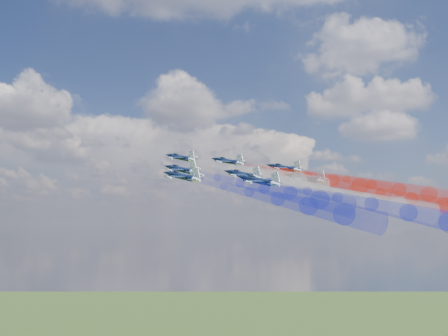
# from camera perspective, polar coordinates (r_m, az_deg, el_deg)

# --- Properties ---
(jet_lead) EXTENTS (17.29, 16.63, 7.74)m
(jet_lead) POSITION_cam_1_polar(r_m,az_deg,el_deg) (150.46, -4.92, 1.19)
(jet_lead) COLOR black
(trail_lead) EXTENTS (38.73, 28.58, 14.60)m
(trail_lead) POSITION_cam_1_polar(r_m,az_deg,el_deg) (131.39, 3.24, -0.43)
(trail_lead) COLOR white
(jet_inner_left) EXTENTS (17.29, 16.63, 7.74)m
(jet_inner_left) POSITION_cam_1_polar(r_m,az_deg,el_deg) (132.91, -4.86, -0.17)
(jet_inner_left) COLOR black
(trail_inner_left) EXTENTS (38.73, 28.58, 14.60)m
(trail_inner_left) POSITION_cam_1_polar(r_m,az_deg,el_deg) (114.19, 4.56, -2.27)
(trail_inner_left) COLOR #1821D1
(jet_inner_right) EXTENTS (17.29, 16.63, 7.74)m
(jet_inner_right) POSITION_cam_1_polar(r_m,az_deg,el_deg) (147.96, 0.48, 0.76)
(jet_inner_right) COLOR black
(trail_inner_right) EXTENTS (38.73, 28.58, 14.60)m
(trail_inner_right) POSITION_cam_1_polar(r_m,az_deg,el_deg) (131.05, 9.47, -0.94)
(trail_inner_right) COLOR red
(jet_outer_left) EXTENTS (17.29, 16.63, 7.74)m
(jet_outer_left) POSITION_cam_1_polar(r_m,az_deg,el_deg) (117.99, -4.73, -0.96)
(jet_outer_left) COLOR black
(trail_outer_left) EXTENTS (38.73, 28.58, 14.60)m
(trail_outer_left) POSITION_cam_1_polar(r_m,az_deg,el_deg) (99.63, 6.11, -3.50)
(trail_outer_left) COLOR #1821D1
(jet_center_third) EXTENTS (17.29, 16.63, 7.74)m
(jet_center_third) POSITION_cam_1_polar(r_m,az_deg,el_deg) (131.71, 2.17, -0.75)
(jet_center_third) COLOR black
(trail_center_third) EXTENTS (38.73, 28.58, 14.60)m
(trail_center_third) POSITION_cam_1_polar(r_m,az_deg,el_deg) (115.86, 12.64, -2.88)
(trail_center_third) COLOR white
(jet_outer_right) EXTENTS (17.29, 16.63, 7.74)m
(jet_outer_right) POSITION_cam_1_polar(r_m,az_deg,el_deg) (149.18, 6.87, 0.01)
(jet_outer_right) COLOR black
(trail_outer_right) EXTENTS (38.73, 28.58, 14.60)m
(trail_outer_right) POSITION_cam_1_polar(r_m,az_deg,el_deg) (134.99, 16.43, -1.73)
(trail_outer_right) COLOR red
(jet_rear_left) EXTENTS (17.29, 16.63, 7.74)m
(jet_rear_left) POSITION_cam_1_polar(r_m,az_deg,el_deg) (115.79, 4.02, -1.46)
(jet_rear_left) COLOR black
(trail_rear_left) EXTENTS (38.73, 28.58, 14.60)m
(trail_rear_left) POSITION_cam_1_polar(r_m,az_deg,el_deg) (101.12, 16.38, -4.00)
(trail_rear_left) COLOR #1821D1
(jet_rear_right) EXTENTS (17.29, 16.63, 7.74)m
(jet_rear_right) POSITION_cam_1_polar(r_m,az_deg,el_deg) (131.49, 9.26, -1.17)
(jet_rear_right) COLOR black
(trail_rear_right) EXTENTS (38.73, 28.58, 14.60)m
(trail_rear_right) POSITION_cam_1_polar(r_m,az_deg,el_deg) (118.74, 20.48, -3.28)
(trail_rear_right) COLOR red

